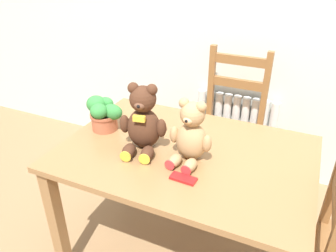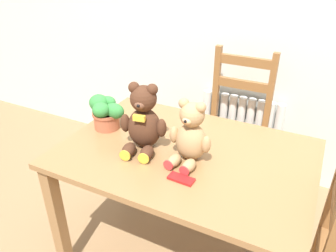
# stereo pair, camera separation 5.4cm
# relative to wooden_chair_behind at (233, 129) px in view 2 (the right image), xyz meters

# --- Properties ---
(radiator) EXTENTS (0.61, 0.10, 0.62)m
(radiator) POSITION_rel_wooden_chair_behind_xyz_m (-0.01, 0.25, -0.21)
(radiator) COLOR silver
(radiator) RESTS_ON ground_plane
(dining_table) EXTENTS (1.20, 0.83, 0.71)m
(dining_table) POSITION_rel_wooden_chair_behind_xyz_m (-0.04, -0.72, 0.13)
(dining_table) COLOR olive
(dining_table) RESTS_ON ground_plane
(wooden_chair_behind) EXTENTS (0.41, 0.41, 1.00)m
(wooden_chair_behind) POSITION_rel_wooden_chair_behind_xyz_m (0.00, 0.00, 0.00)
(wooden_chair_behind) COLOR brown
(wooden_chair_behind) RESTS_ON ground_plane
(teddy_bear_left) EXTENTS (0.23, 0.25, 0.33)m
(teddy_bear_left) POSITION_rel_wooden_chair_behind_xyz_m (-0.24, -0.77, 0.37)
(teddy_bear_left) COLOR #472819
(teddy_bear_left) RESTS_ON dining_table
(teddy_bear_right) EXTENTS (0.21, 0.21, 0.30)m
(teddy_bear_right) POSITION_rel_wooden_chair_behind_xyz_m (-0.00, -0.77, 0.36)
(teddy_bear_right) COLOR tan
(teddy_bear_right) RESTS_ON dining_table
(potted_plant) EXTENTS (0.22, 0.16, 0.18)m
(potted_plant) POSITION_rel_wooden_chair_behind_xyz_m (-0.53, -0.69, 0.32)
(potted_plant) COLOR #B25B3D
(potted_plant) RESTS_ON dining_table
(chocolate_bar) EXTENTS (0.12, 0.06, 0.01)m
(chocolate_bar) POSITION_rel_wooden_chair_behind_xyz_m (0.03, -0.93, 0.24)
(chocolate_bar) COLOR red
(chocolate_bar) RESTS_ON dining_table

